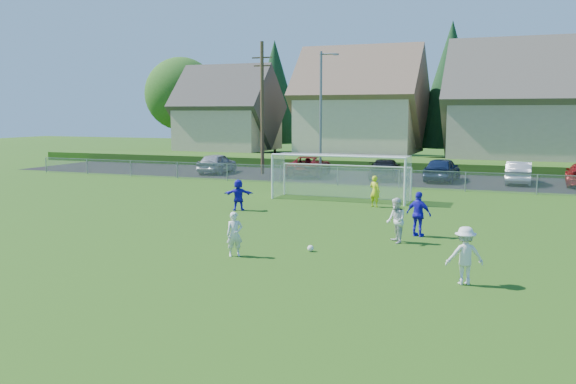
% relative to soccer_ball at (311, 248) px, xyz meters
% --- Properties ---
extents(ground, '(160.00, 160.00, 0.00)m').
position_rel_soccer_ball_xyz_m(ground, '(-2.54, -3.60, -0.11)').
color(ground, '#193D0C').
rests_on(ground, ground).
extents(asphalt_lot, '(60.00, 60.00, 0.00)m').
position_rel_soccer_ball_xyz_m(asphalt_lot, '(-2.54, 23.90, -0.10)').
color(asphalt_lot, black).
rests_on(asphalt_lot, ground).
extents(grass_embankment, '(70.00, 6.00, 0.80)m').
position_rel_soccer_ball_xyz_m(grass_embankment, '(-2.54, 31.40, 0.29)').
color(grass_embankment, '#1E420F').
rests_on(grass_embankment, ground).
extents(soccer_ball, '(0.22, 0.22, 0.22)m').
position_rel_soccer_ball_xyz_m(soccer_ball, '(0.00, 0.00, 0.00)').
color(soccer_ball, white).
rests_on(soccer_ball, ground).
extents(player_white_a, '(0.64, 0.61, 1.48)m').
position_rel_soccer_ball_xyz_m(player_white_a, '(-2.13, -1.54, 0.63)').
color(player_white_a, silver).
rests_on(player_white_a, ground).
extents(player_white_b, '(0.93, 1.00, 1.65)m').
position_rel_soccer_ball_xyz_m(player_white_b, '(2.44, 2.47, 0.72)').
color(player_white_b, silver).
rests_on(player_white_b, ground).
extents(player_white_c, '(1.20, 0.94, 1.63)m').
position_rel_soccer_ball_xyz_m(player_white_c, '(5.29, -2.23, 0.70)').
color(player_white_c, silver).
rests_on(player_white_c, ground).
extents(player_blue_a, '(1.10, 0.73, 1.74)m').
position_rel_soccer_ball_xyz_m(player_blue_a, '(3.02, 3.92, 0.76)').
color(player_blue_a, '#2115CC').
rests_on(player_blue_a, ground).
extents(player_blue_b, '(1.48, 0.93, 1.52)m').
position_rel_soccer_ball_xyz_m(player_blue_b, '(-6.17, 7.07, 0.65)').
color(player_blue_b, '#2115CC').
rests_on(player_blue_b, ground).
extents(goalkeeper, '(0.68, 0.57, 1.59)m').
position_rel_soccer_ball_xyz_m(goalkeeper, '(-0.24, 10.52, 0.68)').
color(goalkeeper, yellow).
rests_on(goalkeeper, ground).
extents(car_a, '(2.17, 4.69, 1.56)m').
position_rel_soccer_ball_xyz_m(car_a, '(-15.70, 22.86, 0.67)').
color(car_a, '#999BA0').
rests_on(car_a, ground).
extents(car_c, '(3.19, 5.74, 1.52)m').
position_rel_soccer_ball_xyz_m(car_c, '(-8.19, 23.28, 0.65)').
color(car_c, '#660B0D').
rests_on(car_c, ground).
extents(car_d, '(2.68, 5.25, 1.46)m').
position_rel_soccer_ball_xyz_m(car_d, '(-2.46, 23.20, 0.62)').
color(car_d, black).
rests_on(car_d, ground).
extents(car_e, '(2.25, 4.93, 1.64)m').
position_rel_soccer_ball_xyz_m(car_e, '(1.42, 23.58, 0.71)').
color(car_e, '#111E3D').
rests_on(car_e, ground).
extents(car_f, '(1.61, 4.54, 1.49)m').
position_rel_soccer_ball_xyz_m(car_f, '(6.39, 23.87, 0.64)').
color(car_f, '#B3B3B3').
rests_on(car_f, ground).
extents(soccer_goal, '(7.42, 1.90, 2.50)m').
position_rel_soccer_ball_xyz_m(soccer_goal, '(-2.54, 12.45, 1.52)').
color(soccer_goal, white).
rests_on(soccer_goal, ground).
extents(chainlink_fence, '(52.06, 0.06, 1.20)m').
position_rel_soccer_ball_xyz_m(chainlink_fence, '(-2.54, 18.40, 0.52)').
color(chainlink_fence, gray).
rests_on(chainlink_fence, ground).
extents(streetlight, '(1.38, 0.18, 9.00)m').
position_rel_soccer_ball_xyz_m(streetlight, '(-6.99, 22.40, 4.73)').
color(streetlight, slate).
rests_on(streetlight, ground).
extents(utility_pole, '(1.60, 0.26, 10.00)m').
position_rel_soccer_ball_xyz_m(utility_pole, '(-12.04, 23.40, 5.04)').
color(utility_pole, '#473321').
rests_on(utility_pole, ground).
extents(houses_row, '(53.90, 11.45, 13.27)m').
position_rel_soccer_ball_xyz_m(houses_row, '(-0.57, 38.86, 7.22)').
color(houses_row, tan).
rests_on(houses_row, ground).
extents(tree_row, '(65.98, 12.36, 13.80)m').
position_rel_soccer_ball_xyz_m(tree_row, '(-1.50, 45.13, 6.80)').
color(tree_row, '#382616').
rests_on(tree_row, ground).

